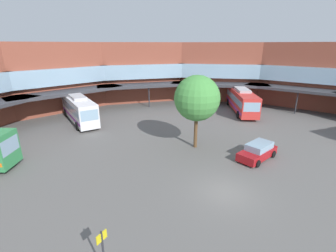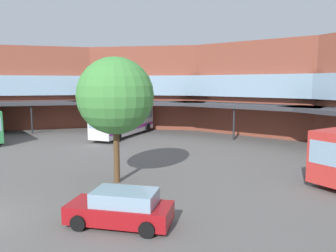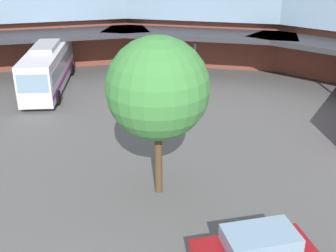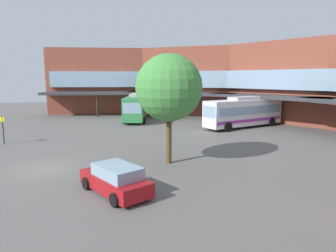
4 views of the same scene
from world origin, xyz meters
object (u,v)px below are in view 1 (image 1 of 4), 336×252
at_px(bus_1, 79,109).
at_px(plaza_tree, 197,98).
at_px(parked_car, 258,151).
at_px(stop_sign_post, 103,249).
at_px(bus_0, 241,100).

relative_size(bus_1, plaza_tree, 1.45).
bearing_deg(parked_car, stop_sign_post, 5.17).
xyz_separation_m(bus_0, bus_1, (-24.65, 1.60, 0.00)).
distance_m(bus_1, stop_sign_post, 25.46).
distance_m(bus_0, plaza_tree, 17.16).
bearing_deg(bus_0, stop_sign_post, -23.59).
distance_m(parked_car, plaza_tree, 7.67).
bearing_deg(parked_car, bus_0, -142.62).
height_order(bus_0, bus_1, bus_1).
height_order(bus_1, stop_sign_post, bus_1).
xyz_separation_m(plaza_tree, stop_sign_post, (-9.80, -12.60, -3.66)).
bearing_deg(bus_1, bus_0, 70.02).
distance_m(plaza_tree, stop_sign_post, 16.38).
relative_size(bus_0, bus_1, 1.11).
distance_m(bus_0, parked_car, 17.34).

